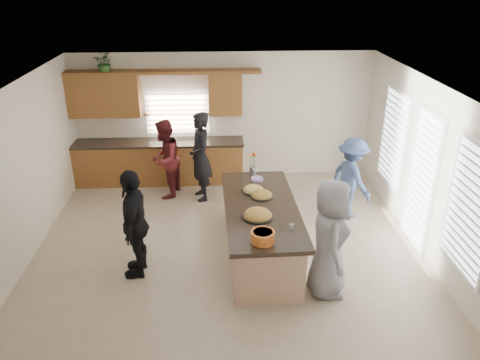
{
  "coord_description": "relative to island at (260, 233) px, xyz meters",
  "views": [
    {
      "loc": [
        -0.15,
        -6.97,
        4.39
      ],
      "look_at": [
        0.22,
        0.14,
        1.15
      ],
      "focal_mm": 35.0,
      "sensor_mm": 36.0,
      "label": 1
    }
  ],
  "objects": [
    {
      "name": "floor",
      "position": [
        -0.52,
        0.42,
        -0.45
      ],
      "size": [
        6.5,
        6.5,
        0.0
      ],
      "primitive_type": "plane",
      "color": "#BDA88C",
      "rests_on": "ground"
    },
    {
      "name": "room_shell",
      "position": [
        -0.52,
        0.42,
        1.45
      ],
      "size": [
        6.52,
        6.02,
        2.81
      ],
      "color": "silver",
      "rests_on": "ground"
    },
    {
      "name": "back_cabinetry",
      "position": [
        -1.99,
        3.16,
        0.46
      ],
      "size": [
        4.08,
        0.66,
        2.46
      ],
      "color": "brown",
      "rests_on": "ground"
    },
    {
      "name": "right_wall_glazing",
      "position": [
        2.7,
        0.29,
        0.89
      ],
      "size": [
        0.06,
        4.0,
        2.25
      ],
      "color": "white",
      "rests_on": "ground"
    },
    {
      "name": "island",
      "position": [
        0.0,
        0.0,
        0.0
      ],
      "size": [
        1.21,
        2.73,
        0.95
      ],
      "rotation": [
        0.0,
        0.0,
        0.02
      ],
      "color": "tan",
      "rests_on": "ground"
    },
    {
      "name": "platter_front",
      "position": [
        -0.08,
        -0.36,
        0.53
      ],
      "size": [
        0.48,
        0.48,
        0.2
      ],
      "color": "black",
      "rests_on": "island"
    },
    {
      "name": "platter_mid",
      "position": [
        0.04,
        0.32,
        0.52
      ],
      "size": [
        0.39,
        0.39,
        0.16
      ],
      "color": "black",
      "rests_on": "island"
    },
    {
      "name": "platter_back",
      "position": [
        -0.08,
        0.52,
        0.52
      ],
      "size": [
        0.39,
        0.39,
        0.16
      ],
      "color": "black",
      "rests_on": "island"
    },
    {
      "name": "salad_bowl",
      "position": [
        -0.07,
        -1.07,
        0.59
      ],
      "size": [
        0.33,
        0.33,
        0.16
      ],
      "color": "orange",
      "rests_on": "island"
    },
    {
      "name": "clear_cup",
      "position": [
        0.37,
        -0.78,
        0.55
      ],
      "size": [
        0.08,
        0.08,
        0.1
      ],
      "primitive_type": "cylinder",
      "color": "white",
      "rests_on": "island"
    },
    {
      "name": "plate_stack",
      "position": [
        0.02,
        0.98,
        0.52
      ],
      "size": [
        0.22,
        0.22,
        0.05
      ],
      "primitive_type": "cylinder",
      "color": "#A47FB9",
      "rests_on": "island"
    },
    {
      "name": "flower_vase",
      "position": [
        -0.03,
        1.25,
        0.72
      ],
      "size": [
        0.14,
        0.14,
        0.42
      ],
      "color": "silver",
      "rests_on": "island"
    },
    {
      "name": "potted_plant",
      "position": [
        -2.93,
        3.24,
        2.18
      ],
      "size": [
        0.47,
        0.43,
        0.46
      ],
      "primitive_type": "imported",
      "rotation": [
        0.0,
        0.0,
        -0.2
      ],
      "color": "#326F2C",
      "rests_on": "back_cabinetry"
    },
    {
      "name": "woman_left_back",
      "position": [
        -1.02,
        2.24,
        0.47
      ],
      "size": [
        0.61,
        0.77,
        1.84
      ],
      "primitive_type": "imported",
      "rotation": [
        0.0,
        0.0,
        -1.29
      ],
      "color": "black",
      "rests_on": "ground"
    },
    {
      "name": "woman_left_mid",
      "position": [
        -1.75,
        2.38,
        0.37
      ],
      "size": [
        0.78,
        0.92,
        1.65
      ],
      "primitive_type": "imported",
      "rotation": [
        0.0,
        0.0,
        -1.79
      ],
      "color": "maroon",
      "rests_on": "ground"
    },
    {
      "name": "woman_left_front",
      "position": [
        -1.94,
        -0.33,
        0.42
      ],
      "size": [
        0.46,
        1.04,
        1.75
      ],
      "primitive_type": "imported",
      "rotation": [
        0.0,
        0.0,
        -1.6
      ],
      "color": "black",
      "rests_on": "ground"
    },
    {
      "name": "woman_right_back",
      "position": [
        1.84,
        1.35,
        0.33
      ],
      "size": [
        0.94,
        1.16,
        1.57
      ],
      "primitive_type": "imported",
      "rotation": [
        0.0,
        0.0,
        1.98
      ],
      "color": "#384D7A",
      "rests_on": "ground"
    },
    {
      "name": "woman_right_front",
      "position": [
        0.89,
        -0.96,
        0.45
      ],
      "size": [
        0.64,
        0.92,
        1.8
      ],
      "primitive_type": "imported",
      "rotation": [
        0.0,
        0.0,
        1.49
      ],
      "color": "gray",
      "rests_on": "ground"
    }
  ]
}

